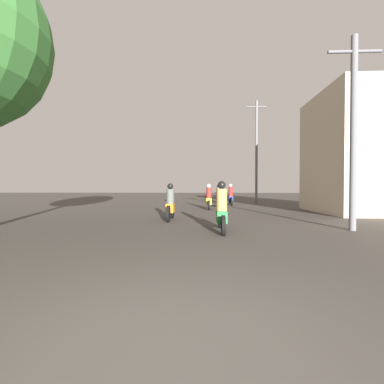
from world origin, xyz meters
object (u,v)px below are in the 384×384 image
Objects in this scene: motorcycle_black at (218,195)px; utility_pole_near at (354,128)px; building_right_near at (372,153)px; motorcycle_yellow at (209,199)px; motorcycle_green at (222,211)px; motorcycle_orange at (170,205)px; motorcycle_blue at (231,197)px; utility_pole_far at (256,150)px.

utility_pole_near reaches higher than motorcycle_black.
building_right_near is at bearing -46.52° from motorcycle_black.
motorcycle_green is at bearing -93.47° from motorcycle_yellow.
motorcycle_green is at bearing -46.33° from motorcycle_orange.
motorcycle_yellow reaches higher than motorcycle_green.
utility_pole_far is at bearing 32.22° from motorcycle_blue.
motorcycle_green is 3.20m from motorcycle_orange.
utility_pole_near is at bearing -126.27° from building_right_near.
motorcycle_orange is 5.58m from motorcycle_yellow.
utility_pole_far is (3.02, -2.24, 3.77)m from motorcycle_black.
motorcycle_yellow is 7.97m from motorcycle_black.
utility_pole_far reaches higher than motorcycle_black.
utility_pole_near is 0.71× the size of utility_pole_far.
motorcycle_green is 0.33× the size of utility_pole_near.
motorcycle_blue is 0.33× the size of utility_pole_near.
motorcycle_blue is at bearing -141.09° from utility_pole_far.
utility_pole_near is (4.09, 0.35, 2.55)m from motorcycle_green.
motorcycle_black is (1.02, 7.91, 0.01)m from motorcycle_yellow.
motorcycle_black reaches higher than motorcycle_yellow.
motorcycle_yellow is 0.92× the size of motorcycle_blue.
motorcycle_blue is at bearing 141.04° from building_right_near.
motorcycle_blue is 11.91m from utility_pole_near.
utility_pole_far reaches higher than motorcycle_green.
utility_pole_far is at bearing 91.11° from utility_pole_near.
motorcycle_yellow is at bearing 119.65° from utility_pole_near.
building_right_near reaches higher than motorcycle_green.
motorcycle_yellow is 4.17m from motorcycle_blue.
motorcycle_green is 15.83m from motorcycle_black.
motorcycle_orange is 12.96m from utility_pole_far.
motorcycle_blue is (1.73, 3.80, 0.01)m from motorcycle_yellow.
motorcycle_black is 12.50m from building_right_near.
motorcycle_orange is 1.04× the size of motorcycle_yellow.
motorcycle_black is (2.70, 13.23, 0.02)m from motorcycle_orange.
building_right_near is at bearing -58.55° from utility_pole_far.
motorcycle_green is at bearing -105.77° from utility_pole_far.
motorcycle_orange is 0.30× the size of building_right_near.
motorcycle_black is at bearing 143.50° from utility_pole_far.
motorcycle_green is 0.98× the size of motorcycle_blue.
utility_pole_near is (5.98, -2.23, 2.56)m from motorcycle_orange.
motorcycle_orange is at bearing -117.53° from utility_pole_far.
utility_pole_near is at bearing 5.85° from motorcycle_green.
building_right_near reaches higher than motorcycle_blue.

